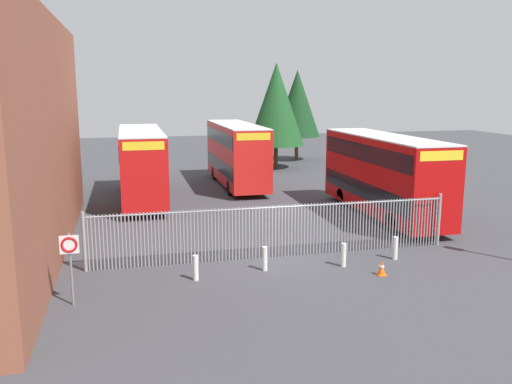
# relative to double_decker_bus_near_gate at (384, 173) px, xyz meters

# --- Properties ---
(ground_plane) EXTENTS (100.00, 100.00, 0.00)m
(ground_plane) POSITION_rel_double_decker_bus_near_gate_xyz_m (-7.50, 2.40, -2.42)
(ground_plane) COLOR #3D3D42
(palisade_fence) EXTENTS (15.26, 0.14, 2.35)m
(palisade_fence) POSITION_rel_double_decker_bus_near_gate_xyz_m (-7.64, -5.60, -1.24)
(palisade_fence) COLOR gray
(palisade_fence) RESTS_ON ground
(double_decker_bus_near_gate) EXTENTS (2.54, 10.81, 4.42)m
(double_decker_bus_near_gate) POSITION_rel_double_decker_bus_near_gate_xyz_m (0.00, 0.00, 0.00)
(double_decker_bus_near_gate) COLOR #B70C0C
(double_decker_bus_near_gate) RESTS_ON ground
(double_decker_bus_behind_fence_left) EXTENTS (2.54, 10.81, 4.42)m
(double_decker_bus_behind_fence_left) POSITION_rel_double_decker_bus_near_gate_xyz_m (-12.62, 7.22, 0.00)
(double_decker_bus_behind_fence_left) COLOR red
(double_decker_bus_behind_fence_left) RESTS_ON ground
(double_decker_bus_behind_fence_right) EXTENTS (2.54, 10.81, 4.42)m
(double_decker_bus_behind_fence_right) POSITION_rel_double_decker_bus_near_gate_xyz_m (-5.89, 11.06, 0.00)
(double_decker_bus_behind_fence_right) COLOR red
(double_decker_bus_behind_fence_right) RESTS_ON ground
(bollard_near_left) EXTENTS (0.20, 0.20, 0.95)m
(bollard_near_left) POSITION_rel_double_decker_bus_near_gate_xyz_m (-11.21, -7.57, -1.95)
(bollard_near_left) COLOR silver
(bollard_near_left) RESTS_ON ground
(bollard_center_front) EXTENTS (0.20, 0.20, 0.95)m
(bollard_center_front) POSITION_rel_double_decker_bus_near_gate_xyz_m (-8.49, -7.13, -1.95)
(bollard_center_front) COLOR silver
(bollard_center_front) RESTS_ON ground
(bollard_near_right) EXTENTS (0.20, 0.20, 0.95)m
(bollard_near_right) POSITION_rel_double_decker_bus_near_gate_xyz_m (-5.35, -7.40, -1.95)
(bollard_near_right) COLOR silver
(bollard_near_right) RESTS_ON ground
(bollard_far_right) EXTENTS (0.20, 0.20, 0.95)m
(bollard_far_right) POSITION_rel_double_decker_bus_near_gate_xyz_m (-2.92, -7.03, -1.95)
(bollard_far_right) COLOR silver
(bollard_far_right) RESTS_ON ground
(traffic_cone_by_gate) EXTENTS (0.34, 0.34, 0.59)m
(traffic_cone_by_gate) POSITION_rel_double_decker_bus_near_gate_xyz_m (-4.34, -8.66, -2.13)
(traffic_cone_by_gate) COLOR orange
(traffic_cone_by_gate) RESTS_ON ground
(speed_limit_sign_post) EXTENTS (0.60, 0.14, 2.40)m
(speed_limit_sign_post) POSITION_rel_double_decker_bus_near_gate_xyz_m (-15.37, -8.94, -0.65)
(speed_limit_sign_post) COLOR slate
(speed_limit_sign_post) RESTS_ON ground
(tree_tall_back) EXTENTS (4.41, 4.41, 8.62)m
(tree_tall_back) POSITION_rel_double_decker_bus_near_gate_xyz_m (2.55, 23.21, 3.03)
(tree_tall_back) COLOR #4C3823
(tree_tall_back) RESTS_ON ground
(tree_short_side) EXTENTS (4.90, 4.90, 9.04)m
(tree_short_side) POSITION_rel_double_decker_bus_near_gate_xyz_m (-0.82, 18.60, 3.11)
(tree_short_side) COLOR #4C3823
(tree_short_side) RESTS_ON ground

